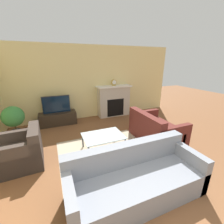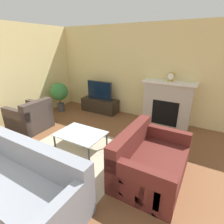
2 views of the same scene
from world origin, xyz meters
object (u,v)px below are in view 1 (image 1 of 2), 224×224
couch_sectional (135,180)px  potted_plant (13,118)px  coffee_table (103,137)px  couch_loveseat (155,130)px  tv (56,104)px  armchair_by_window (21,153)px  mantel_clock (114,82)px

couch_sectional → potted_plant: bearing=125.9°
coffee_table → couch_loveseat: bearing=-2.5°
tv → armchair_by_window: (-0.87, -2.02, -0.44)m
couch_loveseat → coffee_table: (-1.53, 0.07, 0.07)m
couch_sectional → mantel_clock: (1.21, 3.72, 1.06)m
armchair_by_window → couch_sectional: bearing=46.6°
couch_sectional → coffee_table: bearing=91.4°
couch_loveseat → armchair_by_window: same height
potted_plant → mantel_clock: (3.36, 0.76, 0.71)m
couch_loveseat → coffee_table: bearing=87.5°
couch_loveseat → armchair_by_window: size_ratio=1.52×
tv → armchair_by_window: bearing=-113.2°
tv → mantel_clock: size_ratio=3.86×
couch_sectional → coffee_table: (-0.04, 1.47, 0.07)m
couch_loveseat → mantel_clock: size_ratio=6.10×
coffee_table → tv: bearing=113.8°
armchair_by_window → potted_plant: potted_plant is taller
couch_loveseat → armchair_by_window: (-3.33, 0.18, 0.01)m
armchair_by_window → coffee_table: size_ratio=0.95×
couch_sectional → couch_loveseat: bearing=43.4°
couch_loveseat → coffee_table: couch_loveseat is taller
tv → coffee_table: 2.36m
potted_plant → tv: bearing=28.6°
couch_sectional → potted_plant: 3.68m
tv → couch_loveseat: bearing=-41.7°
tv → couch_sectional: bearing=-74.9°
potted_plant → mantel_clock: bearing=12.7°
couch_sectional → potted_plant: size_ratio=2.30×
potted_plant → coffee_table: bearing=-35.2°
couch_loveseat → couch_sectional: bearing=133.4°
couch_loveseat → mantel_clock: 2.56m
coffee_table → mantel_clock: mantel_clock is taller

